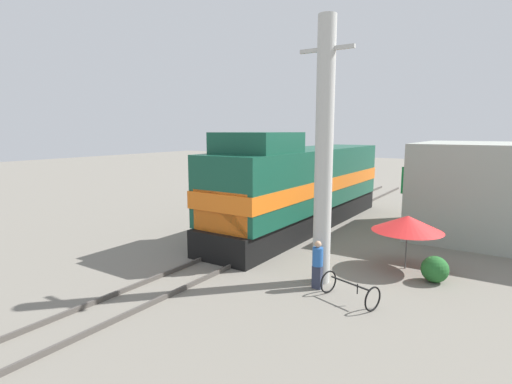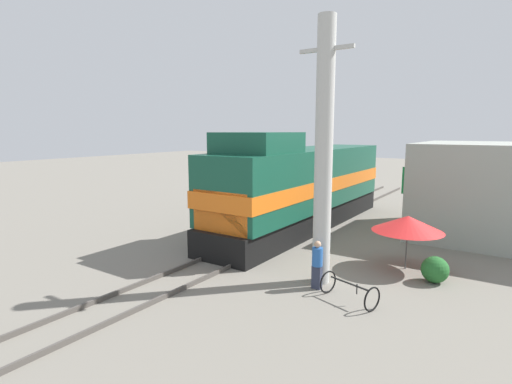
{
  "view_description": "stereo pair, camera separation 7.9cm",
  "coord_description": "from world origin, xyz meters",
  "px_view_note": "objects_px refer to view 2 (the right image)",
  "views": [
    {
      "loc": [
        9.31,
        -13.85,
        5.05
      ],
      "look_at": [
        1.2,
        -1.61,
        2.77
      ],
      "focal_mm": 28.0,
      "sensor_mm": 36.0,
      "label": 1
    },
    {
      "loc": [
        9.37,
        -13.8,
        5.05
      ],
      "look_at": [
        1.2,
        -1.61,
        2.77
      ],
      "focal_mm": 28.0,
      "sensor_mm": 36.0,
      "label": 2
    }
  ],
  "objects_px": {
    "billboard_sign": "(432,186)",
    "bicycle": "(349,290)",
    "utility_pole": "(324,154)",
    "locomotive": "(301,187)",
    "vendor_umbrella": "(408,224)",
    "person_bystander": "(317,263)"
  },
  "relations": [
    {
      "from": "locomotive",
      "to": "billboard_sign",
      "type": "relative_size",
      "value": 4.31
    },
    {
      "from": "vendor_umbrella",
      "to": "billboard_sign",
      "type": "bearing_deg",
      "value": 89.42
    },
    {
      "from": "billboard_sign",
      "to": "person_bystander",
      "type": "distance_m",
      "value": 7.98
    },
    {
      "from": "billboard_sign",
      "to": "bicycle",
      "type": "bearing_deg",
      "value": -95.23
    },
    {
      "from": "utility_pole",
      "to": "bicycle",
      "type": "bearing_deg",
      "value": -36.18
    },
    {
      "from": "locomotive",
      "to": "utility_pole",
      "type": "distance_m",
      "value": 7.74
    },
    {
      "from": "person_bystander",
      "to": "bicycle",
      "type": "distance_m",
      "value": 1.38
    },
    {
      "from": "vendor_umbrella",
      "to": "person_bystander",
      "type": "bearing_deg",
      "value": -118.62
    },
    {
      "from": "billboard_sign",
      "to": "utility_pole",
      "type": "bearing_deg",
      "value": -106.84
    },
    {
      "from": "locomotive",
      "to": "bicycle",
      "type": "distance_m",
      "value": 9.24
    },
    {
      "from": "locomotive",
      "to": "billboard_sign",
      "type": "bearing_deg",
      "value": 6.34
    },
    {
      "from": "locomotive",
      "to": "person_bystander",
      "type": "height_order",
      "value": "locomotive"
    },
    {
      "from": "vendor_umbrella",
      "to": "billboard_sign",
      "type": "height_order",
      "value": "billboard_sign"
    },
    {
      "from": "locomotive",
      "to": "bicycle",
      "type": "height_order",
      "value": "locomotive"
    },
    {
      "from": "bicycle",
      "to": "person_bystander",
      "type": "bearing_deg",
      "value": 90.03
    },
    {
      "from": "vendor_umbrella",
      "to": "person_bystander",
      "type": "xyz_separation_m",
      "value": [
        -1.91,
        -3.51,
        -0.86
      ]
    },
    {
      "from": "locomotive",
      "to": "utility_pole",
      "type": "height_order",
      "value": "utility_pole"
    },
    {
      "from": "utility_pole",
      "to": "bicycle",
      "type": "relative_size",
      "value": 4.69
    },
    {
      "from": "utility_pole",
      "to": "person_bystander",
      "type": "relative_size",
      "value": 5.42
    },
    {
      "from": "bicycle",
      "to": "billboard_sign",
      "type": "bearing_deg",
      "value": 12.91
    },
    {
      "from": "vendor_umbrella",
      "to": "utility_pole",
      "type": "bearing_deg",
      "value": -125.32
    },
    {
      "from": "billboard_sign",
      "to": "bicycle",
      "type": "distance_m",
      "value": 8.28
    }
  ]
}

